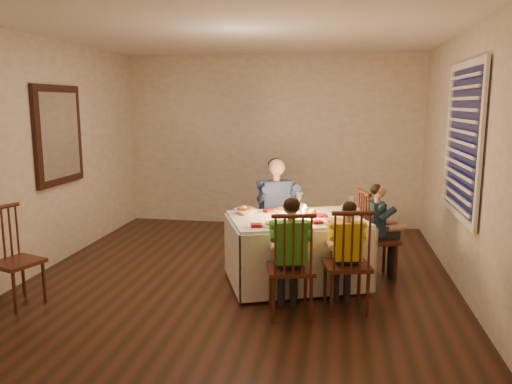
% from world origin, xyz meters
% --- Properties ---
extents(ground, '(5.00, 5.00, 0.00)m').
position_xyz_m(ground, '(0.00, 0.00, 0.00)').
color(ground, black).
rests_on(ground, ground).
extents(wall_left, '(0.02, 5.00, 2.60)m').
position_xyz_m(wall_left, '(-2.25, 0.00, 1.30)').
color(wall_left, beige).
rests_on(wall_left, ground).
extents(wall_right, '(0.02, 5.00, 2.60)m').
position_xyz_m(wall_right, '(2.25, 0.00, 1.30)').
color(wall_right, beige).
rests_on(wall_right, ground).
extents(wall_back, '(4.50, 0.02, 2.60)m').
position_xyz_m(wall_back, '(0.00, 2.50, 1.30)').
color(wall_back, beige).
rests_on(wall_back, ground).
extents(ceiling, '(5.00, 5.00, 0.00)m').
position_xyz_m(ceiling, '(0.00, 0.00, 2.60)').
color(ceiling, white).
rests_on(ceiling, wall_back).
extents(dining_table, '(1.62, 1.40, 0.68)m').
position_xyz_m(dining_table, '(0.60, -0.08, 0.50)').
color(dining_table, white).
rests_on(dining_table, ground).
extents(chair_adult, '(0.52, 0.51, 0.97)m').
position_xyz_m(chair_adult, '(0.31, 0.57, 0.00)').
color(chair_adult, black).
rests_on(chair_adult, ground).
extents(chair_near_left, '(0.47, 0.46, 0.97)m').
position_xyz_m(chair_near_left, '(0.62, -0.89, 0.00)').
color(chair_near_left, black).
rests_on(chair_near_left, ground).
extents(chair_near_right, '(0.47, 0.45, 0.97)m').
position_xyz_m(chair_near_right, '(1.11, -0.70, 0.00)').
color(chair_near_right, black).
rests_on(chair_near_right, ground).
extents(chair_end, '(0.48, 0.49, 0.97)m').
position_xyz_m(chair_end, '(1.45, 0.23, 0.00)').
color(chair_end, black).
rests_on(chair_end, ground).
extents(chair_extra, '(0.47, 0.49, 0.94)m').
position_xyz_m(chair_extra, '(-1.90, -1.08, 0.00)').
color(chair_extra, black).
rests_on(chair_extra, ground).
extents(adult, '(0.59, 0.58, 1.25)m').
position_xyz_m(adult, '(0.31, 0.57, 0.00)').
color(adult, navy).
rests_on(adult, ground).
extents(child_green, '(0.42, 0.40, 1.07)m').
position_xyz_m(child_green, '(0.62, -0.89, 0.00)').
color(child_green, green).
rests_on(child_green, ground).
extents(child_yellow, '(0.38, 0.36, 1.02)m').
position_xyz_m(child_yellow, '(1.11, -0.70, 0.00)').
color(child_yellow, yellow).
rests_on(child_yellow, ground).
extents(child_teal, '(0.39, 0.40, 1.03)m').
position_xyz_m(child_teal, '(1.45, 0.23, 0.00)').
color(child_teal, '#192F3F').
rests_on(child_teal, ground).
extents(setting_adult, '(0.33, 0.33, 0.02)m').
position_xyz_m(setting_adult, '(0.45, 0.19, 0.72)').
color(setting_adult, white).
rests_on(setting_adult, dining_table).
extents(setting_green, '(0.33, 0.33, 0.02)m').
position_xyz_m(setting_green, '(0.42, -0.48, 0.72)').
color(setting_green, white).
rests_on(setting_green, dining_table).
extents(setting_yellow, '(0.33, 0.33, 0.02)m').
position_xyz_m(setting_yellow, '(0.98, -0.24, 0.72)').
color(setting_yellow, white).
rests_on(setting_yellow, dining_table).
extents(setting_teal, '(0.33, 0.33, 0.02)m').
position_xyz_m(setting_teal, '(1.02, 0.06, 0.72)').
color(setting_teal, white).
rests_on(setting_teal, dining_table).
extents(candle_left, '(0.06, 0.06, 0.10)m').
position_xyz_m(candle_left, '(0.53, -0.11, 0.76)').
color(candle_left, silver).
rests_on(candle_left, dining_table).
extents(candle_right, '(0.06, 0.06, 0.10)m').
position_xyz_m(candle_right, '(0.68, -0.05, 0.76)').
color(candle_right, silver).
rests_on(candle_right, dining_table).
extents(squash, '(0.09, 0.09, 0.09)m').
position_xyz_m(squash, '(0.03, 0.01, 0.75)').
color(squash, yellow).
rests_on(squash, dining_table).
extents(orange_fruit, '(0.08, 0.08, 0.08)m').
position_xyz_m(orange_fruit, '(0.76, 0.03, 0.75)').
color(orange_fruit, orange).
rests_on(orange_fruit, dining_table).
extents(serving_bowl, '(0.32, 0.32, 0.06)m').
position_xyz_m(serving_bowl, '(0.05, 0.00, 0.74)').
color(serving_bowl, white).
rests_on(serving_bowl, dining_table).
extents(wall_mirror, '(0.06, 0.95, 1.15)m').
position_xyz_m(wall_mirror, '(-2.22, 0.30, 1.50)').
color(wall_mirror, black).
rests_on(wall_mirror, wall_left).
extents(window_blinds, '(0.07, 1.34, 1.54)m').
position_xyz_m(window_blinds, '(2.21, 0.10, 1.50)').
color(window_blinds, black).
rests_on(window_blinds, wall_right).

